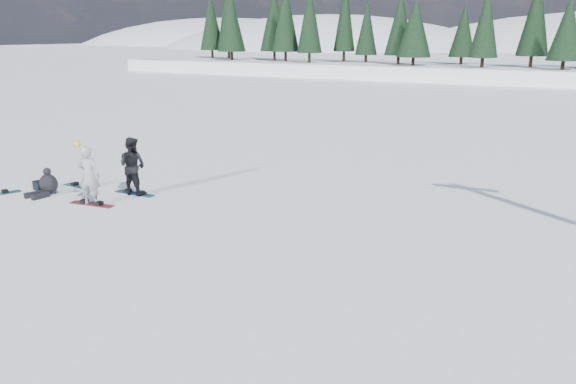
# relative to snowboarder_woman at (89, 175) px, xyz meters

# --- Properties ---
(ground) EXTENTS (420.00, 420.00, 0.00)m
(ground) POSITION_rel_snowboarder_woman_xyz_m (1.05, 0.36, -0.93)
(ground) COLOR white
(ground) RESTS_ON ground
(alpine_backdrop) EXTENTS (412.50, 227.00, 53.20)m
(alpine_backdrop) POSITION_rel_snowboarder_woman_xyz_m (-10.67, 189.53, -14.90)
(alpine_backdrop) COLOR white
(alpine_backdrop) RESTS_ON ground
(snowboarder_woman) EXTENTS (0.78, 0.65, 1.99)m
(snowboarder_woman) POSITION_rel_snowboarder_woman_xyz_m (0.00, 0.00, 0.00)
(snowboarder_woman) COLOR #A5A4AA
(snowboarder_woman) RESTS_ON ground
(snowboarder_man) EXTENTS (0.97, 0.79, 1.88)m
(snowboarder_man) POSITION_rel_snowboarder_woman_xyz_m (0.32, 1.52, 0.01)
(snowboarder_man) COLOR black
(snowboarder_man) RESTS_ON ground
(seated_rider) EXTENTS (0.74, 1.11, 0.88)m
(seated_rider) POSITION_rel_snowboarder_woman_xyz_m (-2.13, 0.17, -0.59)
(seated_rider) COLOR black
(seated_rider) RESTS_ON ground
(gear_bag) EXTENTS (0.52, 0.42, 0.30)m
(gear_bag) POSITION_rel_snowboarder_woman_xyz_m (-2.83, 0.42, -0.78)
(gear_bag) COLOR black
(gear_bag) RESTS_ON ground
(snowboard_woman) EXTENTS (1.52, 0.45, 0.03)m
(snowboard_woman) POSITION_rel_snowboarder_woman_xyz_m (0.00, 0.00, -0.91)
(snowboard_woman) COLOR maroon
(snowboard_woman) RESTS_ON ground
(snowboard_man) EXTENTS (1.50, 0.29, 0.03)m
(snowboard_man) POSITION_rel_snowboarder_woman_xyz_m (0.32, 1.52, -0.91)
(snowboard_man) COLOR #175580
(snowboard_man) RESTS_ON ground
(snowboard_loose_c) EXTENTS (1.52, 0.46, 0.03)m
(snowboard_loose_c) POSITION_rel_snowboarder_woman_xyz_m (-1.90, 1.29, -0.91)
(snowboard_loose_c) COLOR teal
(snowboard_loose_c) RESTS_ON ground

